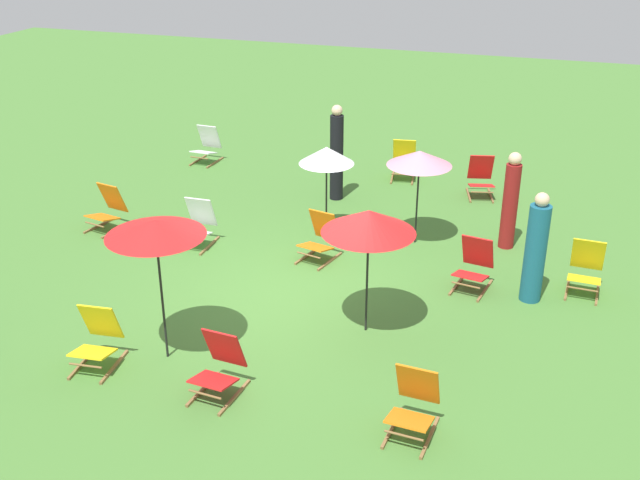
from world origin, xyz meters
name	(u,v)px	position (x,y,z in m)	size (l,w,h in m)	color
ground_plane	(294,302)	(0.00, 0.00, 0.00)	(40.00, 40.00, 0.00)	#477A33
deckchair_0	(320,238)	(-0.11, 1.54, 0.37)	(0.63, 0.85, 0.83)	olive
deckchair_1	(586,269)	(4.07, 1.76, 0.37)	(0.51, 0.78, 0.83)	olive
deckchair_2	(108,209)	(-4.15, 1.51, 0.37)	(0.62, 0.84, 0.83)	olive
deckchair_3	(207,146)	(-4.14, 5.47, 0.37)	(0.51, 0.78, 0.83)	olive
deckchair_4	(219,367)	(-0.07, -2.39, 0.37)	(0.53, 0.80, 0.83)	olive
deckchair_5	(414,404)	(2.31, -2.38, 0.37)	(0.52, 0.79, 0.83)	olive
deckchair_7	(404,161)	(0.31, 5.84, 0.37)	(0.59, 0.82, 0.83)	olive
deckchair_8	(97,339)	(-1.82, -2.33, 0.37)	(0.56, 0.81, 0.83)	olive
deckchair_9	(474,266)	(2.45, 1.32, 0.37)	(0.59, 0.83, 0.83)	olive
deckchair_10	(481,178)	(2.01, 5.32, 0.37)	(0.65, 0.85, 0.83)	olive
deckchair_11	(198,224)	(-2.29, 1.41, 0.37)	(0.49, 0.77, 0.83)	olive
umbrella_0	(327,155)	(-0.29, 2.40, 1.51)	(0.95, 0.95, 1.67)	black
umbrella_1	(420,158)	(1.26, 2.68, 1.54)	(1.10, 1.10, 1.67)	black
umbrella_2	(155,228)	(-1.08, -1.90, 1.85)	(1.25, 1.25, 1.96)	black
umbrella_3	(369,222)	(1.22, -0.42, 1.65)	(1.27, 1.27, 1.81)	black
person_0	(337,154)	(-0.68, 4.24, 0.92)	(0.37, 0.37, 1.90)	black
person_1	(535,251)	(3.32, 1.22, 0.81)	(0.37, 0.37, 1.71)	#195972
person_2	(510,202)	(2.78, 3.00, 0.82)	(0.30, 0.30, 1.70)	maroon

